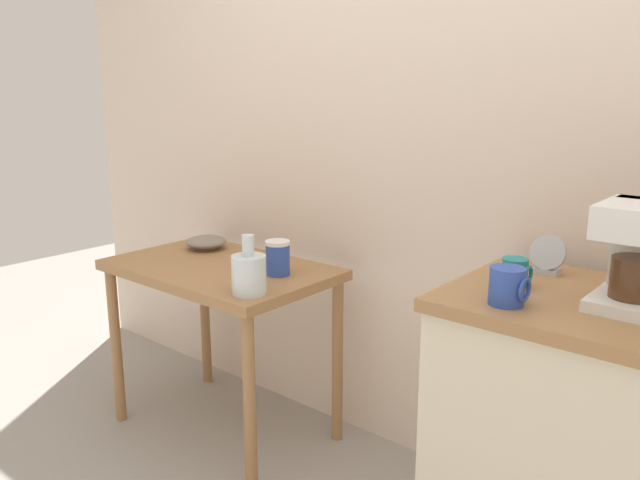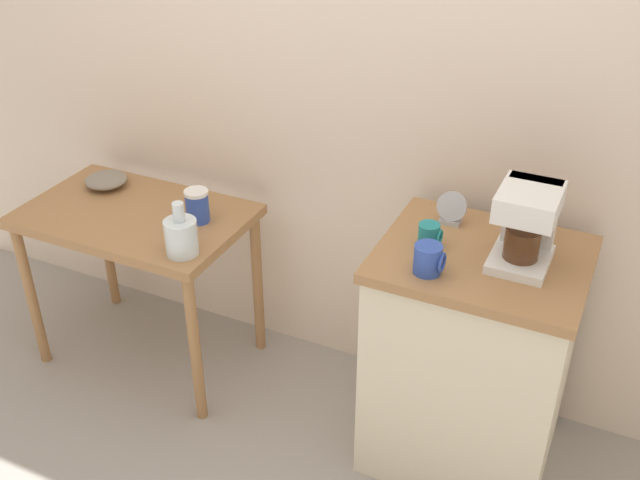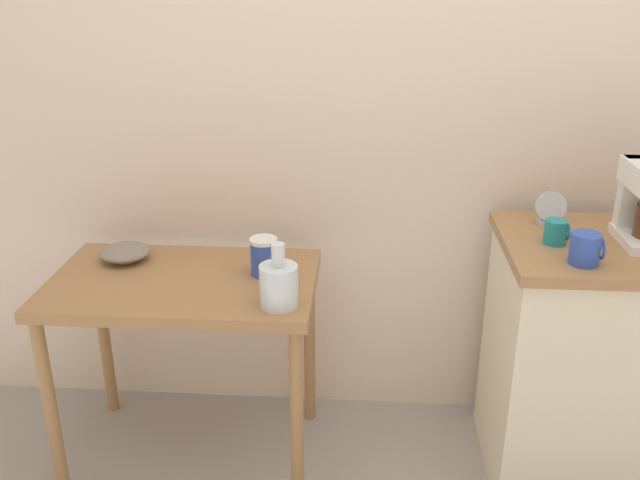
{
  "view_description": "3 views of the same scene",
  "coord_description": "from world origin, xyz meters",
  "views": [
    {
      "loc": [
        1.12,
        -1.55,
        1.41
      ],
      "look_at": [
        -0.23,
        0.05,
        0.9
      ],
      "focal_mm": 35.54,
      "sensor_mm": 36.0,
      "label": 1
    },
    {
      "loc": [
        1.02,
        -1.98,
        2.16
      ],
      "look_at": [
        0.08,
        0.03,
        0.81
      ],
      "focal_mm": 41.78,
      "sensor_mm": 36.0,
      "label": 2
    },
    {
      "loc": [
        -0.14,
        -2.0,
        1.7
      ],
      "look_at": [
        -0.28,
        0.02,
        0.88
      ],
      "focal_mm": 38.31,
      "sensor_mm": 36.0,
      "label": 3
    }
  ],
  "objects": [
    {
      "name": "table_clock",
      "position": [
        0.48,
        0.22,
        0.93
      ],
      "size": [
        0.1,
        0.05,
        0.12
      ],
      "color": "#B2B5BA",
      "rests_on": "kitchen_counter"
    },
    {
      "name": "coffee_maker",
      "position": [
        0.76,
        0.09,
        1.02
      ],
      "size": [
        0.18,
        0.22,
        0.26
      ],
      "color": "white",
      "rests_on": "kitchen_counter"
    },
    {
      "name": "mug_blue",
      "position": [
        0.51,
        -0.11,
        0.93
      ],
      "size": [
        0.09,
        0.09,
        0.1
      ],
      "color": "#2D4CAD",
      "rests_on": "kitchen_counter"
    },
    {
      "name": "bowl_stoneware",
      "position": [
        -0.99,
        0.18,
        0.75
      ],
      "size": [
        0.18,
        0.18,
        0.06
      ],
      "color": "gray",
      "rests_on": "wooden_table"
    },
    {
      "name": "mug_dark_teal",
      "position": [
        0.46,
        0.05,
        0.92
      ],
      "size": [
        0.08,
        0.07,
        0.08
      ],
      "color": "teal",
      "rests_on": "kitchen_counter"
    },
    {
      "name": "canister_enamel",
      "position": [
        -0.48,
        0.1,
        0.79
      ],
      "size": [
        0.09,
        0.09,
        0.13
      ],
      "color": "#2D4CAD",
      "rests_on": "wooden_table"
    },
    {
      "name": "ground_plane",
      "position": [
        0.0,
        0.0,
        0.0
      ],
      "size": [
        8.0,
        8.0,
        0.0
      ],
      "primitive_type": "plane",
      "color": "gray"
    },
    {
      "name": "wooden_table",
      "position": [
        -0.75,
        0.05,
        0.63
      ],
      "size": [
        0.9,
        0.56,
        0.72
      ],
      "color": "#9E7044",
      "rests_on": "ground_plane"
    },
    {
      "name": "kitchen_counter",
      "position": [
        0.64,
        0.07,
        0.44
      ],
      "size": [
        0.67,
        0.56,
        0.88
      ],
      "color": "beige",
      "rests_on": "ground_plane"
    },
    {
      "name": "glass_carafe_vase",
      "position": [
        -0.4,
        -0.13,
        0.79
      ],
      "size": [
        0.12,
        0.12,
        0.21
      ],
      "color": "silver",
      "rests_on": "wooden_table"
    },
    {
      "name": "back_wall",
      "position": [
        0.1,
        0.46,
        1.4
      ],
      "size": [
        4.4,
        0.1,
        2.8
      ],
      "primitive_type": "cube",
      "color": "beige",
      "rests_on": "ground_plane"
    }
  ]
}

